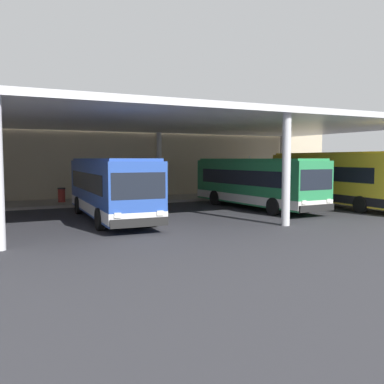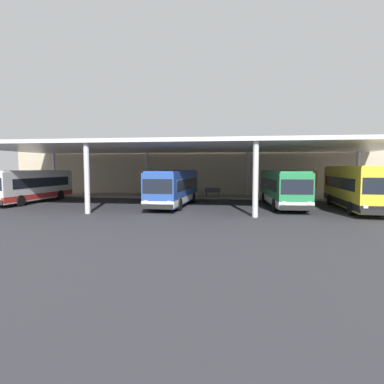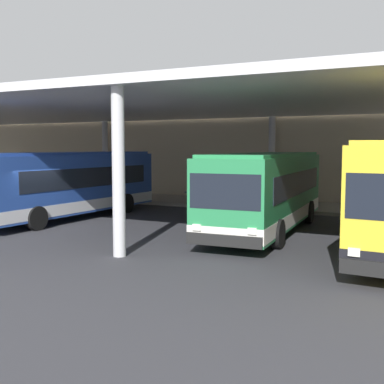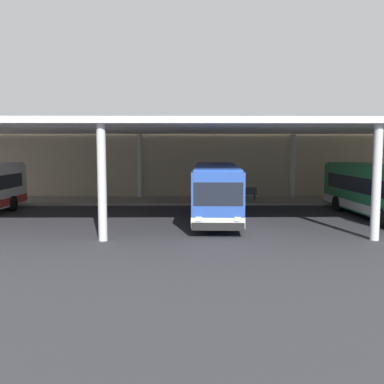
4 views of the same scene
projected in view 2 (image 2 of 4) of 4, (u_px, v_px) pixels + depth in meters
name	position (u px, v px, depth m)	size (l,w,h in m)	color
ground_plane	(175.00, 211.00, 25.53)	(200.00, 200.00, 0.00)	#333338
platform_kerb	(194.00, 196.00, 37.12)	(42.00, 4.50, 0.18)	gray
station_building_facade	(197.00, 169.00, 40.09)	(48.00, 1.60, 6.59)	#C1B293
canopy_shelter	(186.00, 148.00, 30.55)	(40.00, 17.00, 5.55)	silver
bus_nearest_bay	(32.00, 186.00, 31.55)	(3.01, 10.62, 3.17)	white
bus_second_bay	(174.00, 187.00, 28.65)	(3.06, 10.63, 3.17)	#284CA8
bus_middle_bay	(283.00, 188.00, 28.07)	(3.10, 10.65, 3.17)	#28844C
bus_far_bay	(355.00, 187.00, 26.03)	(3.18, 11.46, 3.57)	yellow
bench_waiting	(212.00, 192.00, 36.85)	(1.80, 0.45, 0.92)	#4C515B
trash_bin	(179.00, 191.00, 37.26)	(0.52, 0.52, 0.98)	maroon
banner_sign	(314.00, 181.00, 34.38)	(0.70, 0.12, 3.20)	#B2B2B7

